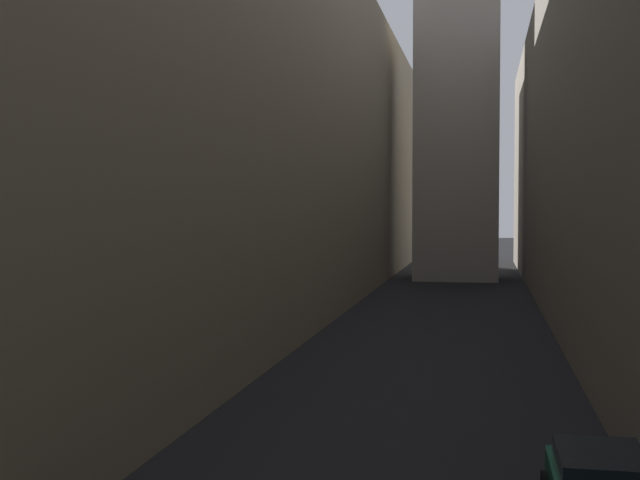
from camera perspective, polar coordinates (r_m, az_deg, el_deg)
name	(u,v)px	position (r m, az deg, el deg)	size (l,w,h in m)	color
ground_plane	(434,335)	(40.38, 7.67, -6.35)	(264.00, 264.00, 0.00)	black
building_block_left	(223,119)	(44.12, -6.52, 8.06)	(10.79, 108.00, 21.01)	gray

